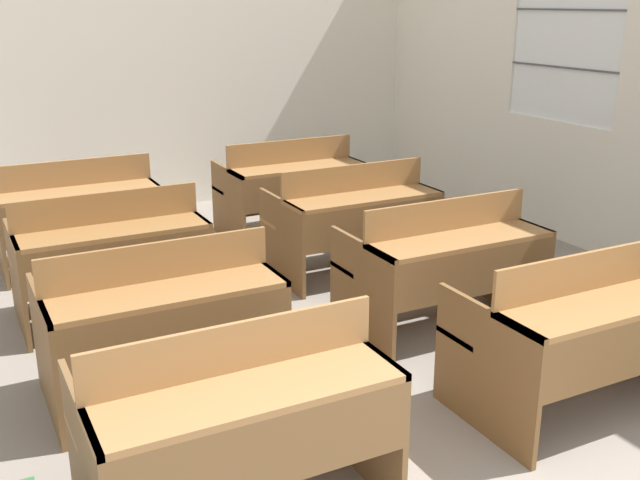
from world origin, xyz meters
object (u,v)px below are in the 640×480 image
Objects in this scene: bench_front_right at (583,328)px; bench_third_left at (110,252)px; bench_third_right at (353,217)px; bench_second_right at (445,261)px; bench_front_left at (237,417)px; bench_second_left at (161,316)px; bench_back_left at (77,211)px; bench_back_right at (291,185)px.

bench_front_right and bench_third_left have the same top height.
bench_third_left is 1.00× the size of bench_third_right.
bench_front_right and bench_third_right have the same top height.
bench_second_right is (-0.01, 1.16, 0.00)m from bench_front_right.
bench_front_left is 1.00× the size of bench_second_left.
bench_second_right is at bearing -31.95° from bench_third_left.
bench_third_right is (-0.01, 1.16, 0.00)m from bench_second_right.
bench_second_right is at bearing -89.45° from bench_third_right.
bench_front_left is 2.21m from bench_second_right.
bench_back_right is at bearing 0.45° from bench_back_left.
bench_front_right is at bearing -89.34° from bench_second_right.
bench_third_right is at bearing 32.60° from bench_second_left.
bench_second_right is 2.21m from bench_third_left.
bench_second_left is 1.00× the size of bench_third_left.
bench_back_left is 1.00× the size of bench_back_right.
bench_third_left is 1.00× the size of bench_back_right.
bench_front_left is at bearing 179.76° from bench_front_right.
bench_second_left is 1.00× the size of bench_back_left.
bench_second_right is 1.16m from bench_third_right.
bench_back_left is at bearing 90.02° from bench_front_left.
bench_back_left is at bearing 90.32° from bench_second_left.
bench_back_right is at bearing 89.78° from bench_second_right.
bench_back_left is (-1.88, 2.33, 0.00)m from bench_second_right.
bench_front_right is 3.00m from bench_third_left.
bench_front_right is at bearing -31.22° from bench_second_left.
bench_third_right is at bearing -0.09° from bench_third_left.
bench_front_right and bench_second_left have the same top height.
bench_third_right and bench_back_left have the same top height.
bench_third_right is at bearing 90.55° from bench_second_right.
bench_second_right is 1.00× the size of bench_back_right.
bench_second_left is 1.00× the size of bench_second_right.
bench_back_left is (-0.01, 1.16, 0.00)m from bench_third_left.
bench_second_left and bench_third_left have the same top height.
bench_back_right is at bearing 89.01° from bench_third_right.
bench_second_left is 1.19m from bench_third_left.
bench_front_left is 2.98m from bench_third_right.
bench_second_right and bench_third_right have the same top height.
bench_second_right is at bearing 90.66° from bench_front_right.
bench_front_left is at bearing -90.17° from bench_third_left.
bench_third_right is (1.86, -0.00, 0.00)m from bench_third_left.
bench_third_right is at bearing -31.89° from bench_back_left.
bench_third_left is 2.22m from bench_back_right.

